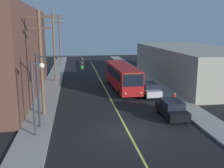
{
  "coord_description": "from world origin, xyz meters",
  "views": [
    {
      "loc": [
        -4.07,
        -19.42,
        8.02
      ],
      "look_at": [
        0.0,
        8.88,
        2.0
      ],
      "focal_mm": 42.76,
      "sensor_mm": 36.0,
      "label": 1
    }
  ],
  "objects": [
    {
      "name": "street_lamp_left",
      "position": [
        -6.83,
        -0.12,
        3.74
      ],
      "size": [
        0.98,
        0.4,
        5.5
      ],
      "color": "#38383D",
      "rests_on": "sidewalk_left"
    },
    {
      "name": "sidewalk_left",
      "position": [
        -7.25,
        10.0,
        0.07
      ],
      "size": [
        2.5,
        90.0,
        0.15
      ],
      "primitive_type": "cube",
      "color": "gray",
      "rests_on": "ground"
    },
    {
      "name": "parked_car_black",
      "position": [
        4.6,
        2.74,
        0.84
      ],
      "size": [
        1.87,
        4.43,
        1.62
      ],
      "color": "black",
      "rests_on": "ground"
    },
    {
      "name": "parked_car_silver",
      "position": [
        4.73,
        10.72,
        0.84
      ],
      "size": [
        1.95,
        4.46,
        1.62
      ],
      "color": "#B7B7BC",
      "rests_on": "ground"
    },
    {
      "name": "sidewalk_right",
      "position": [
        7.25,
        10.0,
        0.07
      ],
      "size": [
        2.5,
        90.0,
        0.15
      ],
      "primitive_type": "cube",
      "color": "gray",
      "rests_on": "ground"
    },
    {
      "name": "utility_pole_mid",
      "position": [
        -6.9,
        20.87,
        5.74
      ],
      "size": [
        2.4,
        0.28,
        10.17
      ],
      "color": "brown",
      "rests_on": "sidewalk_left"
    },
    {
      "name": "ground_plane",
      "position": [
        0.0,
        0.0,
        0.0
      ],
      "size": [
        120.0,
        120.0,
        0.0
      ],
      "primitive_type": "plane",
      "color": "black"
    },
    {
      "name": "utility_pole_far",
      "position": [
        -6.85,
        38.11,
        5.86
      ],
      "size": [
        2.4,
        0.28,
        10.41
      ],
      "color": "brown",
      "rests_on": "sidewalk_left"
    },
    {
      "name": "utility_pole_near",
      "position": [
        -6.97,
        4.92,
        5.33
      ],
      "size": [
        2.4,
        0.28,
        9.39
      ],
      "color": "brown",
      "rests_on": "sidewalk_left"
    },
    {
      "name": "building_right_warehouse",
      "position": [
        14.49,
        19.44,
        2.54
      ],
      "size": [
        12.0,
        26.63,
        5.09
      ],
      "color": "gray",
      "rests_on": "ground"
    },
    {
      "name": "fire_hydrant",
      "position": [
        6.85,
        7.9,
        0.58
      ],
      "size": [
        0.44,
        0.26,
        0.84
      ],
      "color": "red",
      "rests_on": "sidewalk_right"
    },
    {
      "name": "city_bus",
      "position": [
        2.2,
        14.79,
        1.82
      ],
      "size": [
        2.88,
        12.21,
        3.2
      ],
      "color": "maroon",
      "rests_on": "ground"
    },
    {
      "name": "lane_stripe_center",
      "position": [
        0.0,
        15.0,
        0.01
      ],
      "size": [
        0.16,
        60.0,
        0.01
      ],
      "primitive_type": "cube",
      "color": "#D8CC4C",
      "rests_on": "ground"
    },
    {
      "name": "traffic_signal_left_corner",
      "position": [
        -5.41,
        1.71,
        4.3
      ],
      "size": [
        3.75,
        0.48,
        6.0
      ],
      "color": "#2D2D33",
      "rests_on": "sidewalk_left"
    }
  ]
}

